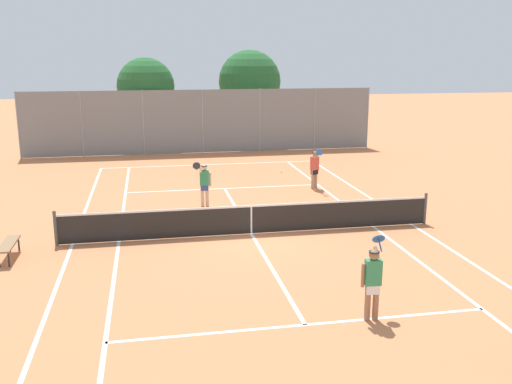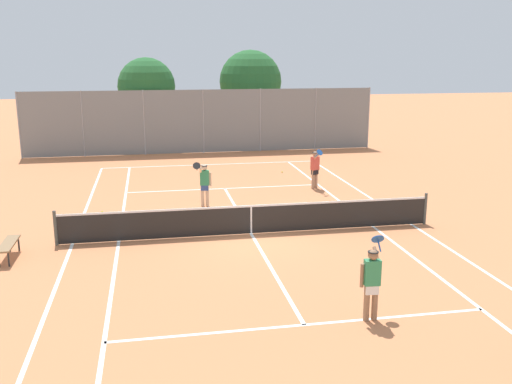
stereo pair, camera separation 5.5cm
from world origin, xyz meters
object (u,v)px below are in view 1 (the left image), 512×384
(player_far_right, at_px, (315,167))
(tennis_net, at_px, (251,219))
(loose_tennis_ball_1, at_px, (102,212))
(tree_behind_left, at_px, (144,88))
(player_far_left, at_px, (204,182))
(tree_behind_right, at_px, (251,84))
(courtside_bench, at_px, (8,245))
(player_near_side, at_px, (373,280))
(loose_tennis_ball_0, at_px, (282,172))

(player_far_right, bearing_deg, tennis_net, -123.53)
(player_far_right, height_order, loose_tennis_ball_1, player_far_right)
(tree_behind_left, bearing_deg, player_far_left, -81.41)
(tennis_net, relative_size, tree_behind_left, 2.22)
(player_far_left, xyz_separation_m, tree_behind_left, (-2.11, 13.94, 2.70))
(tree_behind_right, bearing_deg, tree_behind_left, -168.60)
(loose_tennis_ball_1, xyz_separation_m, courtside_bench, (-2.20, -4.43, 0.38))
(player_far_left, height_order, courtside_bench, player_far_left)
(loose_tennis_ball_1, bearing_deg, player_near_side, -57.34)
(player_far_right, relative_size, tree_behind_left, 0.33)
(courtside_bench, distance_m, tree_behind_right, 22.74)
(player_far_right, xyz_separation_m, loose_tennis_ball_0, (-0.60, 3.53, -0.89))
(tennis_net, height_order, tree_behind_right, tree_behind_right)
(player_far_right, height_order, tree_behind_right, tree_behind_right)
(player_far_right, relative_size, loose_tennis_ball_1, 26.88)
(courtside_bench, bearing_deg, player_near_side, -32.55)
(tennis_net, height_order, player_near_side, player_near_side)
(player_near_side, distance_m, tree_behind_left, 24.61)
(loose_tennis_ball_0, xyz_separation_m, tree_behind_left, (-6.39, 8.37, 3.60))
(player_far_left, distance_m, courtside_bench, 7.56)
(player_near_side, height_order, courtside_bench, player_near_side)
(loose_tennis_ball_0, bearing_deg, tree_behind_right, 88.57)
(loose_tennis_ball_0, bearing_deg, courtside_bench, -135.15)
(player_near_side, relative_size, loose_tennis_ball_0, 26.88)
(player_near_side, height_order, loose_tennis_ball_0, player_near_side)
(tree_behind_right, bearing_deg, courtside_bench, -117.79)
(tree_behind_left, bearing_deg, courtside_bench, -101.72)
(player_near_side, xyz_separation_m, player_far_right, (2.31, 12.11, 0.00))
(player_far_left, bearing_deg, loose_tennis_ball_1, -177.00)
(player_far_right, xyz_separation_m, courtside_bench, (-10.84, -6.66, -0.52))
(player_far_right, distance_m, loose_tennis_ball_0, 3.69)
(player_near_side, relative_size, player_far_left, 1.00)
(loose_tennis_ball_1, relative_size, courtside_bench, 0.04)
(loose_tennis_ball_1, height_order, courtside_bench, courtside_bench)
(tree_behind_left, bearing_deg, tennis_net, -79.62)
(tennis_net, distance_m, courtside_bench, 7.14)
(player_near_side, relative_size, player_far_right, 1.00)
(loose_tennis_ball_1, distance_m, tree_behind_right, 17.94)
(loose_tennis_ball_1, xyz_separation_m, tree_behind_left, (1.65, 14.13, 3.60))
(tree_behind_left, relative_size, tree_behind_right, 0.92)
(tennis_net, bearing_deg, tree_behind_left, 100.38)
(courtside_bench, bearing_deg, player_far_right, 31.55)
(player_near_side, xyz_separation_m, tree_behind_left, (-4.68, 24.01, 2.70))
(loose_tennis_ball_0, bearing_deg, tree_behind_left, 127.35)
(player_near_side, bearing_deg, loose_tennis_ball_0, 83.77)
(loose_tennis_ball_0, relative_size, courtside_bench, 0.04)
(loose_tennis_ball_1, bearing_deg, tree_behind_left, 83.35)
(courtside_bench, bearing_deg, player_far_left, 37.83)
(tree_behind_left, bearing_deg, tree_behind_right, 11.40)
(loose_tennis_ball_1, bearing_deg, tree_behind_right, 61.84)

